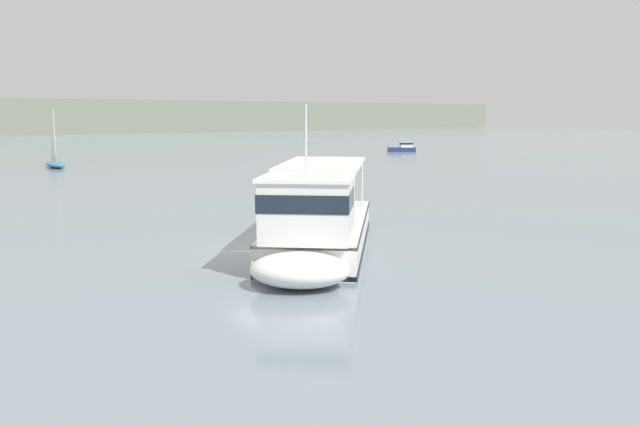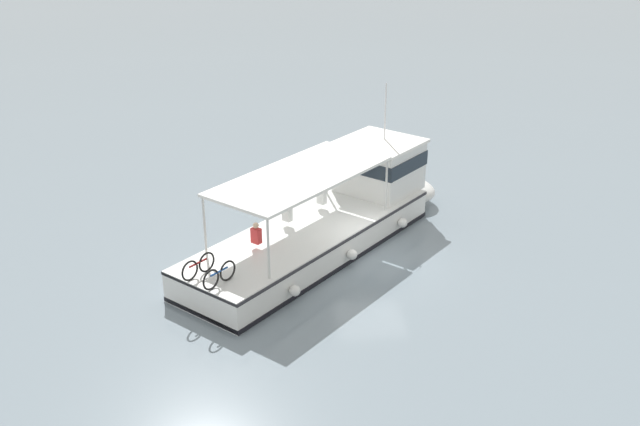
% 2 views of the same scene
% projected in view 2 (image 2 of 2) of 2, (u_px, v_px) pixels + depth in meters
% --- Properties ---
extents(ground_plane, '(400.00, 400.00, 0.00)m').
position_uv_depth(ground_plane, '(371.00, 259.00, 25.32)').
color(ground_plane, gray).
extents(ferry_main, '(11.17, 11.18, 5.32)m').
position_uv_depth(ferry_main, '(337.00, 214.00, 26.47)').
color(ferry_main, white).
rests_on(ferry_main, ground).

